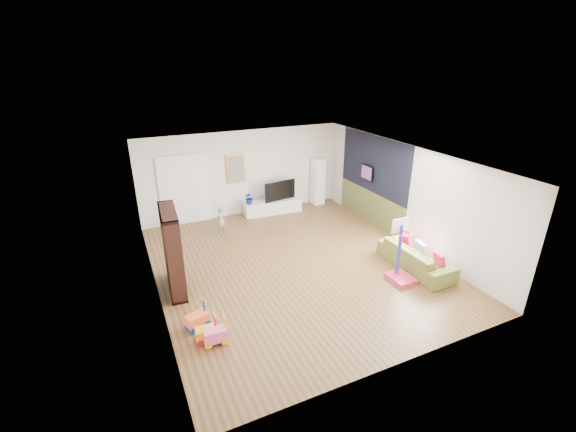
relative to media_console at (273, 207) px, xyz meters
name	(u,v)px	position (x,y,z in m)	size (l,w,h in m)	color
floor	(295,264)	(-0.81, -3.35, -0.22)	(6.50, 7.50, 0.00)	brown
ceiling	(296,158)	(-0.81, -3.35, 2.48)	(6.50, 7.50, 0.00)	white
wall_back	(244,173)	(-0.81, 0.40, 1.13)	(6.50, 0.00, 2.70)	silver
wall_front	(401,299)	(-0.81, -7.10, 1.13)	(6.50, 0.00, 2.70)	silver
wall_left	(151,240)	(-4.06, -3.35, 1.13)	(0.00, 7.50, 2.70)	silver
wall_right	(404,195)	(2.44, -3.35, 1.13)	(0.00, 7.50, 2.70)	silver
navy_accent	(374,164)	(2.42, -1.95, 1.63)	(0.01, 3.20, 1.70)	black
olive_wainscot	(370,207)	(2.42, -1.95, 0.28)	(0.01, 3.20, 1.00)	brown
doorway	(184,191)	(-2.71, 0.36, 0.83)	(1.45, 0.06, 2.10)	white
painting_back	(236,168)	(-1.06, 0.36, 1.33)	(0.62, 0.06, 0.92)	gold
artwork_right	(367,173)	(2.36, -1.75, 1.33)	(0.04, 0.56, 0.46)	#7F3F8C
media_console	(273,207)	(0.00, 0.00, 0.00)	(1.88, 0.47, 0.44)	silver
tall_cabinet	(318,181)	(1.77, 0.16, 0.59)	(0.38, 0.38, 1.61)	white
bookshelf	(172,251)	(-3.66, -3.22, 0.72)	(0.34, 1.28, 1.87)	black
sofa	(416,257)	(1.76, -4.75, 0.07)	(2.01, 0.79, 0.59)	#606C28
basketball_hoop	(404,252)	(1.08, -5.06, 0.52)	(0.51, 0.62, 1.48)	#CC2E53
ride_on_yellow	(206,329)	(-3.46, -5.18, 0.04)	(0.39, 0.24, 0.53)	#FAA504
ride_on_orange	(196,315)	(-3.54, -4.74, 0.06)	(0.42, 0.26, 0.56)	#F4602F
ride_on_pink	(215,330)	(-3.34, -5.30, 0.06)	(0.41, 0.26, 0.55)	pink
child	(221,221)	(-1.99, -0.91, 0.22)	(0.32, 0.21, 0.88)	gray
tv	(278,190)	(0.22, 0.04, 0.54)	(1.11, 0.15, 0.64)	black
vase_plant	(250,198)	(-0.78, 0.01, 0.42)	(0.36, 0.32, 0.40)	#0E1790
pillow_left	(439,260)	(1.94, -5.29, 0.24)	(0.09, 0.34, 0.34)	#D11E44
pillow_center	(421,249)	(1.95, -4.71, 0.24)	(0.10, 0.38, 0.38)	white
pillow_right	(405,240)	(1.92, -4.16, 0.24)	(0.10, 0.36, 0.36)	#D00A3B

